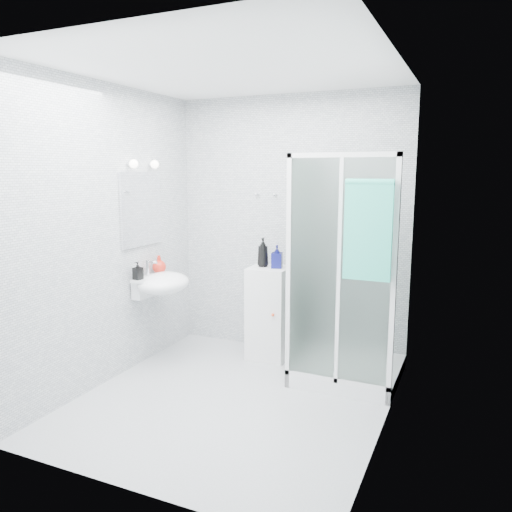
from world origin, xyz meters
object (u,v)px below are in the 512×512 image
at_px(shower_enclosure, 338,331).
at_px(hand_towel, 368,228).
at_px(wall_basin, 161,283).
at_px(shampoo_bottle_b, 277,257).
at_px(soap_dispenser_black, 138,271).
at_px(storage_cabinet, 269,313).
at_px(soap_dispenser_orange, 159,264).
at_px(shampoo_bottle_a, 263,252).

xyz_separation_m(shower_enclosure, hand_towel, (0.31, -0.40, 0.98)).
relative_size(wall_basin, shampoo_bottle_b, 2.50).
relative_size(hand_towel, soap_dispenser_black, 4.66).
xyz_separation_m(wall_basin, storage_cabinet, (0.88, 0.56, -0.33)).
bearing_deg(shampoo_bottle_b, soap_dispenser_black, -145.46).
xyz_separation_m(shampoo_bottle_b, soap_dispenser_orange, (-1.09, -0.41, -0.09)).
xyz_separation_m(storage_cabinet, hand_towel, (1.08, -0.64, 0.97)).
xyz_separation_m(hand_towel, soap_dispenser_orange, (-2.09, 0.24, -0.48)).
bearing_deg(wall_basin, soap_dispenser_orange, 129.49).
xyz_separation_m(wall_basin, soap_dispenser_black, (-0.12, -0.19, 0.15)).
relative_size(wall_basin, hand_towel, 0.72).
bearing_deg(shower_enclosure, shampoo_bottle_b, 160.55).
distance_m(shampoo_bottle_a, soap_dispenser_orange, 1.03).
relative_size(shampoo_bottle_a, shampoo_bottle_b, 1.28).
bearing_deg(hand_towel, wall_basin, 177.52).
height_order(wall_basin, soap_dispenser_black, soap_dispenser_black).
xyz_separation_m(shower_enclosure, soap_dispenser_black, (-1.78, -0.51, 0.50)).
distance_m(shampoo_bottle_b, soap_dispenser_black, 1.33).
bearing_deg(soap_dispenser_orange, hand_towel, -6.44).
bearing_deg(shower_enclosure, shampoo_bottle_a, 163.28).
distance_m(hand_towel, shampoo_bottle_b, 1.25).
bearing_deg(shampoo_bottle_a, soap_dispenser_orange, -155.95).
height_order(hand_towel, soap_dispenser_orange, hand_towel).
relative_size(storage_cabinet, hand_towel, 1.19).
distance_m(shower_enclosure, wall_basin, 1.72).
relative_size(shower_enclosure, soap_dispenser_black, 12.00).
xyz_separation_m(hand_towel, shampoo_bottle_a, (-1.15, 0.65, -0.36)).
bearing_deg(wall_basin, storage_cabinet, 32.24).
bearing_deg(soap_dispenser_orange, wall_basin, -50.51).
bearing_deg(storage_cabinet, wall_basin, -150.38).
height_order(shampoo_bottle_a, soap_dispenser_black, shampoo_bottle_a).
relative_size(hand_towel, soap_dispenser_orange, 4.49).
xyz_separation_m(shower_enclosure, shampoo_bottle_a, (-0.84, 0.25, 0.62)).
height_order(shower_enclosure, hand_towel, shower_enclosure).
height_order(shower_enclosure, storage_cabinet, shower_enclosure).
bearing_deg(hand_towel, shampoo_bottle_b, 147.15).
height_order(shower_enclosure, soap_dispenser_black, shower_enclosure).
relative_size(wall_basin, shampoo_bottle_a, 1.95).
distance_m(wall_basin, soap_dispenser_orange, 0.25).
distance_m(hand_towel, shampoo_bottle_a, 1.37).
height_order(storage_cabinet, soap_dispenser_orange, soap_dispenser_orange).
height_order(hand_towel, soap_dispenser_black, hand_towel).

